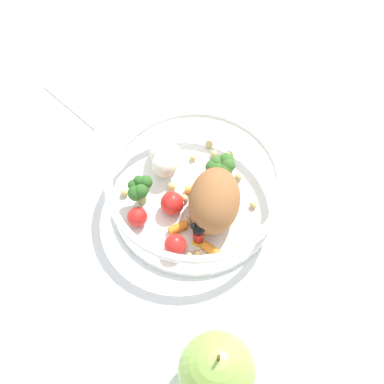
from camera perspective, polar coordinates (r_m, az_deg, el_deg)
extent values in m
plane|color=white|center=(0.77, 0.67, -1.33)|extent=(2.40, 2.40, 0.00)
cylinder|color=white|center=(0.76, 0.00, -0.99)|extent=(0.21, 0.21, 0.01)
torus|color=white|center=(0.72, 0.00, 0.83)|extent=(0.23, 0.23, 0.01)
ellipsoid|color=#935B33|center=(0.72, 2.14, -0.90)|extent=(0.11, 0.10, 0.07)
cylinder|color=#8EB766|center=(0.75, -4.98, -0.45)|extent=(0.01, 0.01, 0.02)
sphere|color=#2D6023|center=(0.73, -5.54, -0.11)|extent=(0.02, 0.02, 0.02)
sphere|color=#2D6023|center=(0.73, -5.02, 0.08)|extent=(0.02, 0.02, 0.02)
sphere|color=#2D6023|center=(0.73, -4.70, 0.33)|extent=(0.01, 0.01, 0.01)
sphere|color=#2D6023|center=(0.74, -4.54, 0.95)|extent=(0.02, 0.02, 0.02)
sphere|color=#2D6023|center=(0.73, -5.22, 1.09)|extent=(0.01, 0.01, 0.01)
sphere|color=#2D6023|center=(0.74, -5.77, 0.67)|extent=(0.01, 0.01, 0.01)
cylinder|color=#8EB766|center=(0.76, 2.78, 1.55)|extent=(0.01, 0.01, 0.03)
sphere|color=#386B28|center=(0.74, 2.54, 2.07)|extent=(0.02, 0.02, 0.02)
sphere|color=#386B28|center=(0.74, 2.88, 2.04)|extent=(0.02, 0.02, 0.02)
sphere|color=#386B28|center=(0.74, 3.23, 2.17)|extent=(0.02, 0.02, 0.02)
sphere|color=#386B28|center=(0.74, 3.53, 2.65)|extent=(0.02, 0.02, 0.02)
sphere|color=#386B28|center=(0.74, 3.41, 3.10)|extent=(0.02, 0.02, 0.02)
sphere|color=#386B28|center=(0.75, 2.83, 2.84)|extent=(0.02, 0.02, 0.02)
sphere|color=#386B28|center=(0.74, 2.41, 2.90)|extent=(0.02, 0.02, 0.02)
sphere|color=#386B28|center=(0.74, 2.12, 2.42)|extent=(0.02, 0.02, 0.02)
sphere|color=silver|center=(0.77, -2.75, 3.51)|extent=(0.03, 0.03, 0.03)
sphere|color=silver|center=(0.77, -2.49, 2.87)|extent=(0.03, 0.03, 0.03)
sphere|color=silver|center=(0.78, -2.33, 3.16)|extent=(0.03, 0.03, 0.03)
sphere|color=silver|center=(0.78, -2.14, 3.88)|extent=(0.03, 0.03, 0.03)
sphere|color=silver|center=(0.78, -2.90, 4.59)|extent=(0.03, 0.03, 0.03)
sphere|color=silver|center=(0.77, -3.17, 3.76)|extent=(0.03, 0.03, 0.03)
cube|color=yellow|center=(0.73, 0.61, -4.66)|extent=(0.02, 0.02, 0.00)
cylinder|color=red|center=(0.72, 0.62, -4.26)|extent=(0.02, 0.02, 0.02)
sphere|color=black|center=(0.71, 0.63, -3.68)|extent=(0.01, 0.01, 0.01)
sphere|color=black|center=(0.70, 0.15, -3.37)|extent=(0.01, 0.01, 0.01)
sphere|color=black|center=(0.70, 1.12, -3.61)|extent=(0.01, 0.01, 0.01)
cylinder|color=orange|center=(0.73, -1.40, -3.54)|extent=(0.03, 0.02, 0.01)
cylinder|color=orange|center=(0.76, 0.13, 0.16)|extent=(0.02, 0.02, 0.01)
cylinder|color=orange|center=(0.72, 1.98, -5.72)|extent=(0.01, 0.03, 0.01)
sphere|color=red|center=(0.71, -1.64, -5.18)|extent=(0.03, 0.03, 0.03)
sphere|color=red|center=(0.74, -1.95, -1.09)|extent=(0.03, 0.03, 0.03)
sphere|color=red|center=(0.74, -5.37, -2.42)|extent=(0.03, 0.03, 0.03)
sphere|color=#D1B775|center=(0.80, 1.68, 4.70)|extent=(0.01, 0.01, 0.01)
sphere|color=#D1B775|center=(0.79, 3.65, 3.61)|extent=(0.01, 0.01, 0.01)
sphere|color=#D1B775|center=(0.79, 0.10, 3.38)|extent=(0.01, 0.01, 0.01)
sphere|color=#D1B775|center=(0.74, -0.48, -2.79)|extent=(0.01, 0.01, 0.01)
sphere|color=#D1B775|center=(0.72, -0.23, -6.20)|extent=(0.01, 0.01, 0.01)
sphere|color=#D1B775|center=(0.72, 4.39, -5.40)|extent=(0.01, 0.01, 0.01)
sphere|color=tan|center=(0.77, 4.54, 1.47)|extent=(0.01, 0.01, 0.01)
sphere|color=#D1B775|center=(0.72, 0.55, -6.04)|extent=(0.01, 0.01, 0.01)
sphere|color=tan|center=(0.76, -6.61, -0.07)|extent=(0.01, 0.01, 0.01)
sphere|color=#D1B775|center=(0.76, -2.01, 0.54)|extent=(0.01, 0.01, 0.01)
sphere|color=tan|center=(0.79, 2.17, 3.74)|extent=(0.01, 0.01, 0.01)
sphere|color=tan|center=(0.75, 6.01, -1.28)|extent=(0.01, 0.01, 0.01)
sphere|color=#D1B775|center=(0.75, -0.74, -0.65)|extent=(0.01, 0.01, 0.01)
sphere|color=#8CB74C|center=(0.64, 2.44, -17.00)|extent=(0.08, 0.08, 0.08)
cylinder|color=brown|center=(0.60, 2.62, -15.88)|extent=(0.00, 0.00, 0.01)
cube|color=white|center=(0.90, -8.42, 10.86)|extent=(0.15, 0.12, 0.01)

